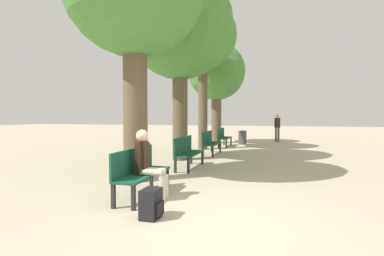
% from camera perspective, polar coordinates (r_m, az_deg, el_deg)
% --- Properties ---
extents(ground_plane, '(80.00, 80.00, 0.00)m').
position_cam_1_polar(ground_plane, '(4.54, 3.46, -16.78)').
color(ground_plane, '#B7A88E').
extents(bench_row_0, '(0.44, 1.62, 0.89)m').
position_cam_1_polar(bench_row_0, '(5.62, -10.07, -7.69)').
color(bench_row_0, '#144733').
rests_on(bench_row_0, ground_plane).
extents(bench_row_1, '(0.44, 1.62, 0.89)m').
position_cam_1_polar(bench_row_1, '(8.49, -1.00, -4.25)').
color(bench_row_1, '#144733').
rests_on(bench_row_1, ground_plane).
extents(bench_row_2, '(0.44, 1.62, 0.89)m').
position_cam_1_polar(bench_row_2, '(11.47, 3.40, -2.53)').
color(bench_row_2, '#144733').
rests_on(bench_row_2, ground_plane).
extents(bench_row_3, '(0.44, 1.62, 0.89)m').
position_cam_1_polar(bench_row_3, '(14.50, 5.97, -1.51)').
color(bench_row_3, '#144733').
rests_on(bench_row_3, ground_plane).
extents(tree_row_1, '(3.56, 3.56, 6.26)m').
position_cam_1_polar(tree_row_1, '(10.47, -2.32, 18.65)').
color(tree_row_1, brown).
rests_on(tree_row_1, ground_plane).
extents(tree_row_2, '(2.96, 2.96, 6.47)m').
position_cam_1_polar(tree_row_2, '(13.65, 2.10, 16.89)').
color(tree_row_2, brown).
rests_on(tree_row_2, ground_plane).
extents(tree_row_3, '(3.09, 3.09, 5.42)m').
position_cam_1_polar(tree_row_3, '(16.46, 4.69, 10.47)').
color(tree_row_3, brown).
rests_on(tree_row_3, ground_plane).
extents(person_seated, '(0.58, 0.33, 1.24)m').
position_cam_1_polar(person_seated, '(5.42, -8.35, -6.45)').
color(person_seated, beige).
rests_on(person_seated, ground_plane).
extents(backpack, '(0.28, 0.35, 0.43)m').
position_cam_1_polar(backpack, '(4.51, -7.75, -14.11)').
color(backpack, black).
rests_on(backpack, ground_plane).
extents(pedestrian_near, '(0.32, 0.28, 1.58)m').
position_cam_1_polar(pedestrian_near, '(17.70, 15.94, 0.39)').
color(pedestrian_near, '#4C4C4C').
rests_on(pedestrian_near, ground_plane).
extents(trash_bin, '(0.42, 0.42, 0.71)m').
position_cam_1_polar(trash_bin, '(15.71, 9.58, -1.80)').
color(trash_bin, '#4C4C51').
rests_on(trash_bin, ground_plane).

